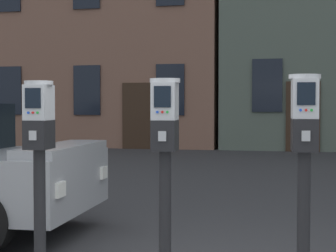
{
  "coord_description": "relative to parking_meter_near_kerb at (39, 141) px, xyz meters",
  "views": [
    {
      "loc": [
        0.88,
        -4.14,
        1.41
      ],
      "look_at": [
        -0.03,
        -0.01,
        1.25
      ],
      "focal_mm": 61.86,
      "sensor_mm": 36.0,
      "label": 1
    }
  ],
  "objects": [
    {
      "name": "parking_meter_near_kerb",
      "position": [
        0.0,
        0.0,
        0.0
      ],
      "size": [
        0.23,
        0.26,
        1.45
      ],
      "rotation": [
        0.0,
        0.0,
        -1.5
      ],
      "color": "black",
      "rests_on": "sidewalk_slab"
    },
    {
      "name": "parking_meter_twin_adjacent",
      "position": [
        0.97,
        0.0,
        0.01
      ],
      "size": [
        0.23,
        0.26,
        1.46
      ],
      "rotation": [
        0.0,
        0.0,
        -1.5
      ],
      "color": "black",
      "rests_on": "sidewalk_slab"
    },
    {
      "name": "parking_meter_end_of_row",
      "position": [
        1.94,
        0.0,
        0.02
      ],
      "size": [
        0.23,
        0.26,
        1.47
      ],
      "rotation": [
        0.0,
        0.0,
        -1.5
      ],
      "color": "black",
      "rests_on": "sidewalk_slab"
    }
  ]
}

